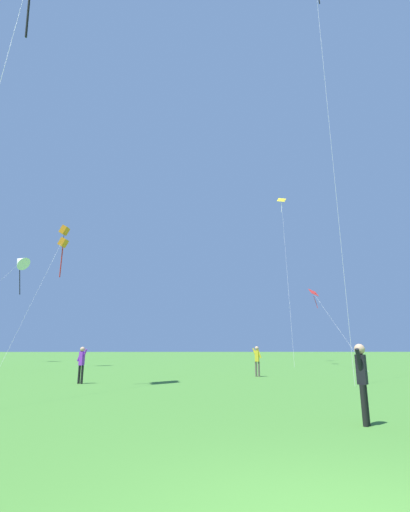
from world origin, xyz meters
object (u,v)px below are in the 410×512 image
kite_white_distant (20,261)px  kite_red_high (316,297)px  person_in_red_shirt (257,358)px  kite_yellow_diamond (282,210)px  person_far_back (82,361)px  kite_orange_box (64,238)px  person_with_spool (362,376)px

kite_white_distant → kite_red_high: bearing=-15.1°
kite_white_distant → person_in_red_shirt: (24.20, -24.09, -10.81)m
kite_yellow_diamond → person_far_back: (-16.09, -25.74, -17.17)m
kite_orange_box → person_in_red_shirt: bearing=-37.6°
person_far_back → kite_orange_box: bearing=113.1°
kite_yellow_diamond → person_in_red_shirt: (-7.67, -21.87, -17.14)m
kite_yellow_diamond → person_with_spool: (-7.97, -35.20, -17.17)m
person_with_spool → kite_yellow_diamond: bearing=77.2°
kite_orange_box → kite_white_distant: kite_white_distant is taller
kite_yellow_diamond → kite_white_distant: bearing=176.0°
kite_yellow_diamond → person_with_spool: 39.96m
kite_red_high → person_in_red_shirt: size_ratio=7.70×
kite_white_distant → person_far_back: bearing=-60.6°
kite_white_distant → person_far_back: kite_white_distant is taller
kite_red_high → kite_yellow_diamond: 13.46m
person_with_spool → person_far_back: size_ratio=1.00×
kite_orange_box → kite_white_distant: 15.56m
kite_red_high → kite_white_distant: bearing=164.9°
person_with_spool → person_in_red_shirt: (0.30, 13.33, 0.03)m
kite_red_high → person_far_back: bearing=-132.0°
kite_red_high → kite_yellow_diamond: kite_yellow_diamond is taller
person_with_spool → kite_red_high: bearing=72.3°
person_with_spool → person_in_red_shirt: size_ratio=0.97×
kite_orange_box → kite_red_high: bearing=8.8°
person_in_red_shirt → person_with_spool: bearing=-91.3°
kite_orange_box → kite_yellow_diamond: (22.66, 10.31, 7.00)m
kite_orange_box → person_with_spool: bearing=-59.4°
person_in_red_shirt → person_far_back: (-8.42, -3.87, -0.03)m
kite_red_high → kite_white_distant: (-32.99, 8.87, 5.32)m
person_with_spool → person_far_back: 12.47m
kite_orange_box → kite_yellow_diamond: kite_yellow_diamond is taller
kite_white_distant → kite_yellow_diamond: bearing=-4.0°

